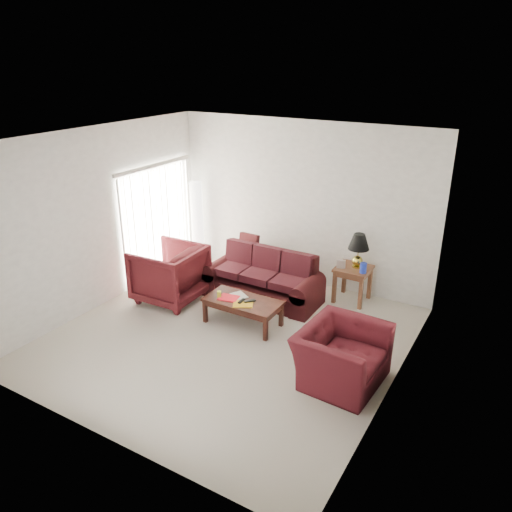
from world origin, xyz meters
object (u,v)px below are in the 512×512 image
Objects in this scene: end_table at (352,284)px; armchair_left at (169,274)px; coffee_table at (243,312)px; sofa at (262,276)px; floor_lamp at (197,223)px; armchair_right at (341,355)px.

armchair_left is at bearing -150.43° from end_table.
sofa is at bearing 109.73° from coffee_table.
end_table is 3.19m from armchair_left.
floor_lamp is 4.70m from armchair_right.
floor_lamp reaches higher than sofa.
sofa is at bearing 56.88° from armchair_right.
armchair_left is 3.53m from armchair_right.
coffee_table is at bearing -38.73° from floor_lamp.
coffee_table is (0.19, -0.94, -0.21)m from sofa.
end_table reaches higher than coffee_table.
sofa is at bearing -21.73° from floor_lamp.
sofa is 1.20× the size of floor_lamp.
armchair_left is (-2.77, -1.57, 0.18)m from end_table.
floor_lamp is at bearing -162.24° from armchair_left.
armchair_right is at bearing -9.29° from coffee_table.
end_table is 0.55× the size of armchair_right.
coffee_table is at bearing 84.22° from armchair_left.
armchair_right is (3.46, -0.70, -0.12)m from armchair_left.
end_table is 0.37× the size of floor_lamp.
armchair_right is at bearing -29.96° from floor_lamp.
armchair_left reaches higher than sofa.
floor_lamp is 1.42× the size of coffee_table.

